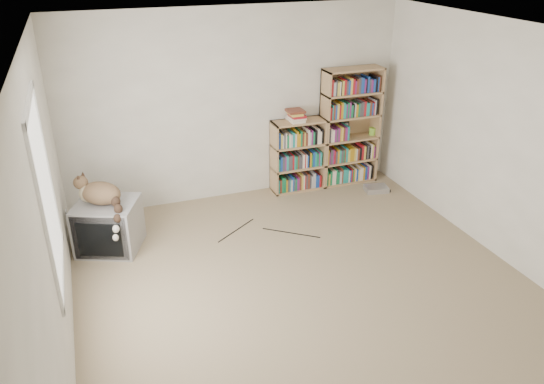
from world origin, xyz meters
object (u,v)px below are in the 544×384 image
object	(u,v)px
crt_tv	(109,225)
bookcase_tall	(349,129)
dvd_player	(376,189)
bookcase_short	(297,157)
cat	(103,198)

from	to	relation	value
crt_tv	bookcase_tall	bearing A→B (deg)	35.18
bookcase_tall	dvd_player	xyz separation A→B (m)	(0.23, -0.48, -0.75)
crt_tv	bookcase_short	size ratio (longest dim) A/B	0.83
bookcase_tall	bookcase_short	size ratio (longest dim) A/B	1.64
cat	bookcase_short	xyz separation A→B (m)	(2.64, 0.81, -0.19)
crt_tv	dvd_player	bearing A→B (deg)	27.05
bookcase_tall	bookcase_short	bearing A→B (deg)	-179.99
bookcase_tall	dvd_player	size ratio (longest dim) A/B	5.26
dvd_player	cat	bearing A→B (deg)	-164.00
crt_tv	dvd_player	distance (m)	3.65
crt_tv	bookcase_tall	world-z (taller)	bookcase_tall
cat	bookcase_short	world-z (taller)	bookcase_short
bookcase_tall	bookcase_short	distance (m)	0.85
cat	crt_tv	bearing A→B (deg)	105.98
bookcase_tall	bookcase_short	xyz separation A→B (m)	(-0.78, -0.00, -0.32)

